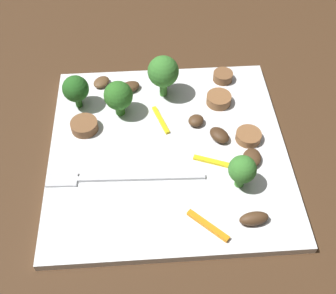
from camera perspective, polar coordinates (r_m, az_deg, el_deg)
name	(u,v)px	position (r m, az deg, el deg)	size (l,w,h in m)	color
ground_plane	(168,152)	(0.51, 0.00, -0.74)	(1.40, 1.40, 0.00)	#422B19
plate	(168,150)	(0.51, 0.00, -0.37)	(0.28, 0.28, 0.01)	white
fork	(113,179)	(0.48, -7.49, -4.32)	(0.18, 0.02, 0.00)	silver
broccoli_floret_0	(242,170)	(0.45, 10.15, -3.11)	(0.03, 0.03, 0.04)	#408630
broccoli_floret_1	(161,72)	(0.54, -0.98, 10.23)	(0.04, 0.04, 0.06)	#408630
broccoli_floret_2	(118,96)	(0.52, -6.82, 6.93)	(0.04, 0.04, 0.05)	#347525
broccoli_floret_3	(76,89)	(0.54, -12.55, 7.75)	(0.03, 0.03, 0.05)	#296420
sausage_slice_0	(223,76)	(0.59, 7.54, 9.59)	(0.03, 0.03, 0.01)	brown
sausage_slice_1	(219,99)	(0.55, 6.98, 6.51)	(0.03, 0.03, 0.01)	brown
sausage_slice_2	(248,136)	(0.52, 10.97, 1.46)	(0.03, 0.03, 0.01)	brown
sausage_slice_3	(84,126)	(0.53, -11.41, 2.87)	(0.03, 0.03, 0.01)	brown
mushroom_0	(101,82)	(0.58, -9.12, 8.79)	(0.02, 0.02, 0.01)	brown
mushroom_1	(254,219)	(0.45, 11.71, -9.58)	(0.03, 0.01, 0.01)	#4C331E
mushroom_2	(252,158)	(0.49, 11.42, -1.47)	(0.03, 0.02, 0.01)	#4C331E
mushroom_3	(196,121)	(0.52, 3.87, 3.64)	(0.02, 0.02, 0.01)	#4C331E
mushroom_4	(129,87)	(0.57, -5.36, 8.19)	(0.03, 0.02, 0.01)	#4C331E
mushroom_5	(219,135)	(0.51, 7.06, 1.64)	(0.03, 0.02, 0.01)	#422B19
pepper_strip_0	(213,162)	(0.49, 6.24, -2.02)	(0.05, 0.01, 0.00)	yellow
pepper_strip_1	(161,120)	(0.53, -1.02, 3.73)	(0.05, 0.01, 0.00)	yellow
pepper_strip_2	(208,226)	(0.44, 5.49, -10.67)	(0.05, 0.01, 0.00)	orange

